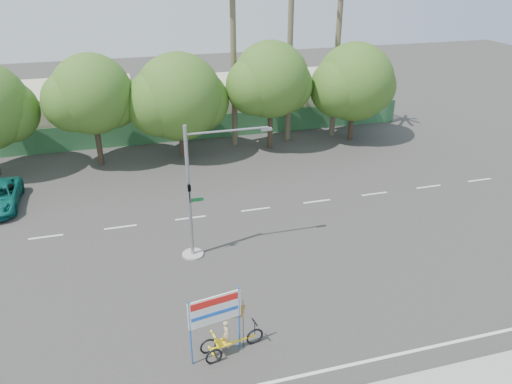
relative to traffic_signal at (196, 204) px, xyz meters
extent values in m
plane|color=#33302D|center=(2.20, -3.98, -2.92)|extent=(120.00, 120.00, 0.00)
cube|color=#336B3D|center=(2.20, 17.52, -1.92)|extent=(38.00, 0.08, 2.00)
cube|color=beige|center=(-7.80, 22.02, -0.92)|extent=(12.00, 8.00, 4.00)
cube|color=beige|center=(10.20, 22.02, -1.12)|extent=(14.00, 8.00, 3.60)
sphere|color=#2F5A1A|center=(-10.45, 14.32, 1.48)|extent=(4.32, 4.32, 4.32)
cylinder|color=#473828|center=(-4.80, 14.02, -1.05)|extent=(0.40, 0.40, 3.74)
sphere|color=#2F5A1A|center=(-4.80, 14.02, 2.35)|extent=(5.60, 5.60, 5.60)
sphere|color=#2F5A1A|center=(-3.54, 14.32, 1.76)|extent=(4.03, 4.03, 4.03)
sphere|color=#2F5A1A|center=(-6.06, 13.77, 2.01)|extent=(4.26, 4.26, 4.26)
cylinder|color=#473828|center=(1.20, 14.02, -1.27)|extent=(0.40, 0.40, 3.30)
sphere|color=#2F5A1A|center=(1.20, 14.02, 1.73)|extent=(6.40, 6.40, 6.40)
sphere|color=#2F5A1A|center=(2.64, 14.32, 1.21)|extent=(4.61, 4.61, 4.61)
sphere|color=#2F5A1A|center=(-0.24, 13.77, 1.43)|extent=(4.86, 4.86, 4.86)
cylinder|color=#473828|center=(8.20, 14.02, -0.98)|extent=(0.40, 0.40, 3.87)
sphere|color=#2F5A1A|center=(8.20, 14.02, 2.54)|extent=(5.80, 5.80, 5.80)
sphere|color=#2F5A1A|center=(9.50, 14.32, 1.92)|extent=(4.18, 4.18, 4.18)
sphere|color=#2F5A1A|center=(6.89, 13.77, 2.19)|extent=(4.41, 4.41, 4.41)
cylinder|color=#473828|center=(15.20, 14.02, -1.20)|extent=(0.40, 0.40, 3.43)
sphere|color=#2F5A1A|center=(15.20, 14.02, 1.92)|extent=(6.20, 6.20, 6.20)
sphere|color=#2F5A1A|center=(16.59, 14.32, 1.37)|extent=(4.46, 4.46, 4.46)
sphere|color=#2F5A1A|center=(13.80, 13.77, 1.61)|extent=(4.71, 4.71, 4.71)
cylinder|color=#70604C|center=(10.20, 15.52, 5.58)|extent=(0.44, 0.44, 17.00)
cylinder|color=#70604C|center=(14.20, 15.52, 4.58)|extent=(0.44, 0.44, 15.00)
cylinder|color=#70604C|center=(5.70, 15.52, 4.08)|extent=(0.44, 0.44, 14.00)
cylinder|color=gray|center=(-0.30, 0.02, -2.87)|extent=(1.10, 1.10, 0.10)
cylinder|color=gray|center=(-0.30, 0.02, 0.58)|extent=(0.18, 0.18, 7.00)
cylinder|color=gray|center=(1.70, 0.02, 3.63)|extent=(4.00, 0.10, 0.10)
cube|color=gray|center=(3.60, 0.02, 3.53)|extent=(0.55, 0.20, 0.12)
imported|color=black|center=(-0.30, -0.20, 0.68)|extent=(0.16, 0.20, 1.00)
cube|color=#14662D|center=(0.05, 0.02, 0.23)|extent=(0.70, 0.04, 0.18)
torus|color=black|center=(1.04, -7.05, -2.59)|extent=(0.74, 0.21, 0.74)
torus|color=black|center=(-0.84, -7.06, -2.61)|extent=(0.69, 0.19, 0.69)
torus|color=black|center=(-0.74, -7.66, -2.61)|extent=(0.69, 0.19, 0.69)
cube|color=yellow|center=(0.13, -7.21, -2.53)|extent=(1.84, 0.38, 0.07)
cube|color=yellow|center=(-0.79, -7.36, -2.59)|extent=(0.18, 0.66, 0.05)
cube|color=yellow|center=(-0.30, -7.28, -2.37)|extent=(0.61, 0.54, 0.07)
cube|color=yellow|center=(-0.59, -7.33, -2.07)|extent=(0.32, 0.49, 0.59)
cylinder|color=black|center=(1.04, -7.05, -2.16)|extent=(0.04, 0.04, 0.60)
cube|color=black|center=(1.04, -7.05, -1.86)|extent=(0.13, 0.49, 0.04)
imported|color=#CCB284|center=(-0.14, -7.25, -1.96)|extent=(0.35, 0.47, 1.18)
cylinder|color=blue|center=(-1.54, -7.49, -1.45)|extent=(0.07, 0.07, 2.94)
cylinder|color=blue|center=(0.39, -7.16, -1.45)|extent=(0.07, 0.07, 2.94)
cube|color=white|center=(-0.57, -7.32, -0.69)|extent=(2.05, 0.40, 1.20)
cube|color=red|center=(-0.57, -7.36, -0.30)|extent=(1.83, 0.33, 0.28)
cube|color=blue|center=(-0.57, -7.36, -0.85)|extent=(1.83, 0.33, 0.15)
cylinder|color=black|center=(0.56, -7.13, -1.77)|extent=(0.03, 0.03, 2.29)
cube|color=red|center=(0.18, -7.20, -1.07)|extent=(0.96, 0.19, 0.71)
camera|label=1|loc=(-3.09, -21.85, 11.17)|focal=35.00mm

